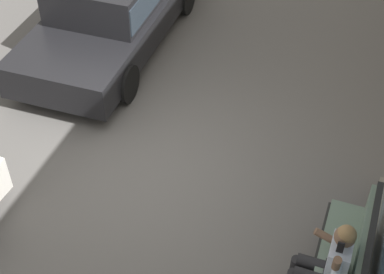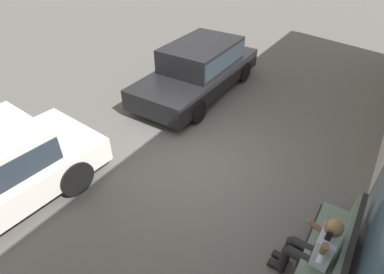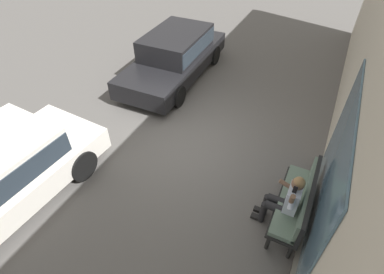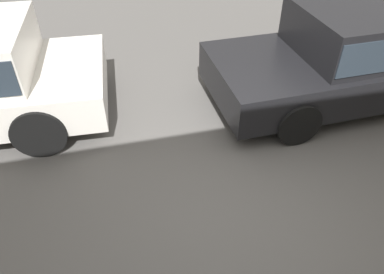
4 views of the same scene
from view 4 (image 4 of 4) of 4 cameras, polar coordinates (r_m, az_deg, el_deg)
ground_plane at (r=4.32m, az=4.65°, el=-10.70°), size 60.00×60.00×0.00m
parked_car_near at (r=6.30m, az=25.03°, el=12.01°), size 4.56×1.96×1.43m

